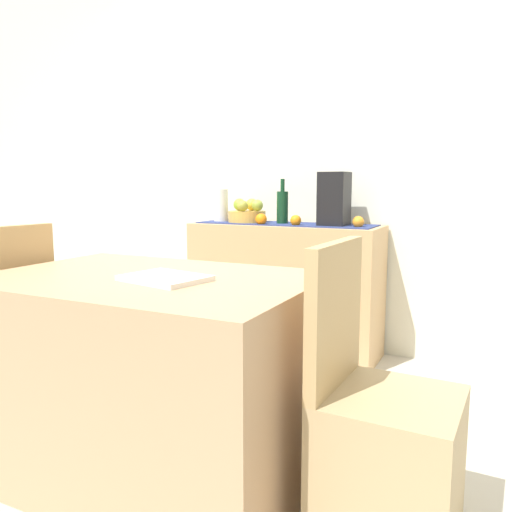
# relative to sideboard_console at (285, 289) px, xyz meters

# --- Properties ---
(ground_plane) EXTENTS (6.40, 6.40, 0.02)m
(ground_plane) POSITION_rel_sideboard_console_xyz_m (0.14, -0.92, -0.42)
(ground_plane) COLOR beige
(ground_plane) RESTS_ON ground
(room_wall_rear) EXTENTS (6.40, 0.06, 2.70)m
(room_wall_rear) POSITION_rel_sideboard_console_xyz_m (0.14, 0.26, 0.94)
(room_wall_rear) COLOR silver
(room_wall_rear) RESTS_ON ground
(sideboard_console) EXTENTS (1.19, 0.42, 0.82)m
(sideboard_console) POSITION_rel_sideboard_console_xyz_m (0.00, 0.00, 0.00)
(sideboard_console) COLOR tan
(sideboard_console) RESTS_ON ground
(table_runner) EXTENTS (1.12, 0.32, 0.01)m
(table_runner) POSITION_rel_sideboard_console_xyz_m (0.00, 0.00, 0.41)
(table_runner) COLOR navy
(table_runner) RESTS_ON sideboard_console
(fruit_bowl) EXTENTS (0.24, 0.24, 0.07)m
(fruit_bowl) POSITION_rel_sideboard_console_xyz_m (-0.27, 0.00, 0.45)
(fruit_bowl) COLOR gold
(fruit_bowl) RESTS_ON table_runner
(apple_center) EXTENTS (0.08, 0.08, 0.08)m
(apple_center) POSITION_rel_sideboard_console_xyz_m (-0.26, 0.04, 0.53)
(apple_center) COLOR gold
(apple_center) RESTS_ON fruit_bowl
(apple_upper) EXTENTS (0.08, 0.08, 0.08)m
(apple_upper) POSITION_rel_sideboard_console_xyz_m (-0.33, 0.01, 0.53)
(apple_upper) COLOR #87AB33
(apple_upper) RESTS_ON fruit_bowl
(apple_left) EXTENTS (0.07, 0.07, 0.07)m
(apple_left) POSITION_rel_sideboard_console_xyz_m (-0.26, -0.07, 0.52)
(apple_left) COLOR #989D38
(apple_left) RESTS_ON fruit_bowl
(apple_right) EXTENTS (0.07, 0.07, 0.07)m
(apple_right) POSITION_rel_sideboard_console_xyz_m (-0.19, -0.00, 0.53)
(apple_right) COLOR #8CA13B
(apple_right) RESTS_ON fruit_bowl
(wine_bottle) EXTENTS (0.07, 0.07, 0.28)m
(wine_bottle) POSITION_rel_sideboard_console_xyz_m (-0.02, 0.00, 0.52)
(wine_bottle) COLOR #123820
(wine_bottle) RESTS_ON sideboard_console
(coffee_maker) EXTENTS (0.16, 0.18, 0.32)m
(coffee_maker) POSITION_rel_sideboard_console_xyz_m (0.31, 0.00, 0.57)
(coffee_maker) COLOR black
(coffee_maker) RESTS_ON sideboard_console
(ceramic_vase) EXTENTS (0.09, 0.09, 0.22)m
(ceramic_vase) POSITION_rel_sideboard_console_xyz_m (-0.46, 0.00, 0.52)
(ceramic_vase) COLOR silver
(ceramic_vase) RESTS_ON sideboard_console
(orange_loose_near_bowl) EXTENTS (0.07, 0.07, 0.07)m
(orange_loose_near_bowl) POSITION_rel_sideboard_console_xyz_m (0.10, -0.09, 0.44)
(orange_loose_near_bowl) COLOR orange
(orange_loose_near_bowl) RESTS_ON sideboard_console
(orange_loose_mid) EXTENTS (0.07, 0.07, 0.07)m
(orange_loose_mid) POSITION_rel_sideboard_console_xyz_m (0.47, -0.05, 0.45)
(orange_loose_mid) COLOR orange
(orange_loose_mid) RESTS_ON sideboard_console
(orange_loose_far) EXTENTS (0.07, 0.07, 0.07)m
(orange_loose_far) POSITION_rel_sideboard_console_xyz_m (-0.11, -0.11, 0.45)
(orange_loose_far) COLOR orange
(orange_loose_far) RESTS_ON sideboard_console
(dining_table) EXTENTS (1.20, 0.83, 0.74)m
(dining_table) POSITION_rel_sideboard_console_xyz_m (0.08, -1.47, -0.04)
(dining_table) COLOR tan
(dining_table) RESTS_ON ground
(open_book) EXTENTS (0.32, 0.26, 0.02)m
(open_book) POSITION_rel_sideboard_console_xyz_m (0.18, -1.52, 0.34)
(open_book) COLOR white
(open_book) RESTS_ON dining_table
(chair_by_corner) EXTENTS (0.42, 0.42, 0.90)m
(chair_by_corner) POSITION_rel_sideboard_console_xyz_m (0.94, -1.47, -0.15)
(chair_by_corner) COLOR tan
(chair_by_corner) RESTS_ON ground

